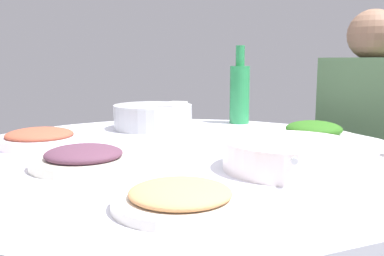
% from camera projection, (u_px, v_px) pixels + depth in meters
% --- Properties ---
extents(round_dining_table, '(1.27, 1.27, 0.76)m').
position_uv_depth(round_dining_table, '(178.00, 205.00, 1.14)').
color(round_dining_table, '#99999E').
rests_on(round_dining_table, ground).
extents(rice_bowl, '(0.27, 0.27, 0.09)m').
position_uv_depth(rice_bowl, '(153.00, 116.00, 1.50)').
color(rice_bowl, '#B2B5BA').
rests_on(rice_bowl, round_dining_table).
extents(soup_bowl, '(0.29, 0.31, 0.06)m').
position_uv_depth(soup_bowl, '(289.00, 156.00, 0.94)').
color(soup_bowl, white).
rests_on(soup_bowl, round_dining_table).
extents(dish_greens, '(0.25, 0.25, 0.06)m').
position_uv_depth(dish_greens, '(314.00, 132.00, 1.29)').
color(dish_greens, white).
rests_on(dish_greens, round_dining_table).
extents(dish_eggplant, '(0.24, 0.24, 0.05)m').
position_uv_depth(dish_eggplant, '(84.00, 158.00, 0.96)').
color(dish_eggplant, silver).
rests_on(dish_eggplant, round_dining_table).
extents(dish_shrimp, '(0.22, 0.22, 0.04)m').
position_uv_depth(dish_shrimp, '(180.00, 197.00, 0.69)').
color(dish_shrimp, silver).
rests_on(dish_shrimp, round_dining_table).
extents(dish_stirfry, '(0.23, 0.23, 0.05)m').
position_uv_depth(dish_stirfry, '(40.00, 138.00, 1.20)').
color(dish_stirfry, white).
rests_on(dish_stirfry, round_dining_table).
extents(green_bottle, '(0.07, 0.07, 0.29)m').
position_uv_depth(green_bottle, '(240.00, 92.00, 1.62)').
color(green_bottle, '#2A8A4C').
rests_on(green_bottle, round_dining_table).
extents(stool_for_diner_left, '(0.30, 0.30, 0.42)m').
position_uv_depth(stool_for_diner_left, '(359.00, 254.00, 1.76)').
color(stool_for_diner_left, brown).
rests_on(stool_for_diner_left, ground).
extents(diner_left, '(0.47, 0.47, 0.76)m').
position_uv_depth(diner_left, '(367.00, 126.00, 1.68)').
color(diner_left, '#2D333D').
rests_on(diner_left, stool_for_diner_left).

